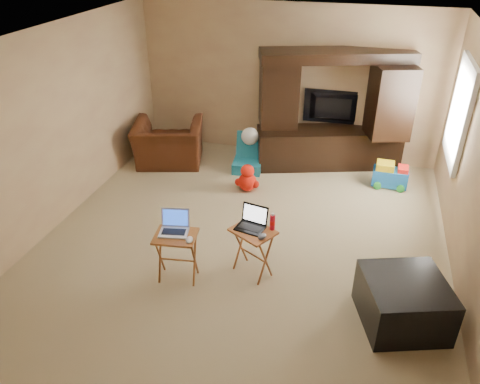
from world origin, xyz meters
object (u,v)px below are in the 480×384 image
(mouse_right, at_px, (262,236))
(mouse_left, at_px, (189,240))
(tray_table_right, at_px, (253,252))
(push_toy, at_px, (390,174))
(child_rocker, at_px, (248,153))
(entertainment_center, at_px, (332,111))
(laptop_right, at_px, (250,220))
(water_bottle, at_px, (272,222))
(plush_toy, at_px, (247,177))
(laptop_left, at_px, (173,224))
(tray_table_left, at_px, (177,257))
(television, at_px, (333,108))
(recliner, at_px, (169,143))
(ottoman, at_px, (403,302))

(mouse_right, bearing_deg, mouse_left, -159.32)
(tray_table_right, height_order, mouse_left, mouse_left)
(push_toy, relative_size, mouse_left, 4.38)
(child_rocker, bearing_deg, entertainment_center, 18.26)
(mouse_left, bearing_deg, push_toy, 54.59)
(laptop_right, height_order, water_bottle, laptop_right)
(plush_toy, relative_size, mouse_left, 3.58)
(laptop_left, height_order, laptop_right, laptop_left)
(laptop_left, bearing_deg, tray_table_left, -56.14)
(television, xyz_separation_m, mouse_left, (-1.09, -3.67, -0.29))
(recliner, xyz_separation_m, laptop_right, (2.02, -2.38, 0.35))
(entertainment_center, height_order, tray_table_right, entertainment_center)
(child_rocker, height_order, mouse_left, mouse_left)
(mouse_right, bearing_deg, plush_toy, 109.22)
(child_rocker, height_order, plush_toy, child_rocker)
(television, relative_size, water_bottle, 5.31)
(child_rocker, bearing_deg, tray_table_right, -80.35)
(television, distance_m, laptop_left, 3.81)
(recliner, height_order, laptop_left, laptop_left)
(plush_toy, bearing_deg, ottoman, -44.93)
(laptop_left, xyz_separation_m, mouse_left, (0.22, -0.10, -0.10))
(child_rocker, bearing_deg, laptop_right, -81.08)
(plush_toy, xyz_separation_m, tray_table_right, (0.56, -1.85, 0.08))
(mouse_right, bearing_deg, push_toy, 62.83)
(plush_toy, bearing_deg, push_toy, 19.12)
(recliner, distance_m, tray_table_left, 3.01)
(plush_toy, distance_m, tray_table_left, 2.19)
(mouse_left, bearing_deg, plush_toy, 89.02)
(ottoman, bearing_deg, water_bottle, 163.91)
(entertainment_center, bearing_deg, child_rocker, -173.34)
(recliner, relative_size, mouse_right, 9.18)
(television, bearing_deg, laptop_left, 66.87)
(tray_table_right, distance_m, water_bottle, 0.44)
(ottoman, height_order, tray_table_left, tray_table_left)
(mouse_left, bearing_deg, mouse_right, 20.68)
(child_rocker, xyz_separation_m, plush_toy, (0.17, -0.64, -0.09))
(entertainment_center, xyz_separation_m, ottoman, (1.14, -3.39, -0.70))
(recliner, relative_size, child_rocker, 1.80)
(entertainment_center, distance_m, recliner, 2.70)
(tray_table_right, height_order, mouse_right, mouse_right)
(recliner, distance_m, push_toy, 3.58)
(mouse_right, relative_size, water_bottle, 0.66)
(television, relative_size, recliner, 0.88)
(recliner, xyz_separation_m, laptop_left, (1.24, -2.69, 0.36))
(laptop_left, height_order, mouse_left, laptop_left)
(plush_toy, relative_size, laptop_left, 1.39)
(laptop_left, distance_m, water_bottle, 1.08)
(laptop_left, bearing_deg, mouse_left, -35.62)
(tray_table_right, xyz_separation_m, water_bottle, (0.20, 0.08, 0.38))
(entertainment_center, xyz_separation_m, laptop_left, (-1.31, -3.35, -0.23))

